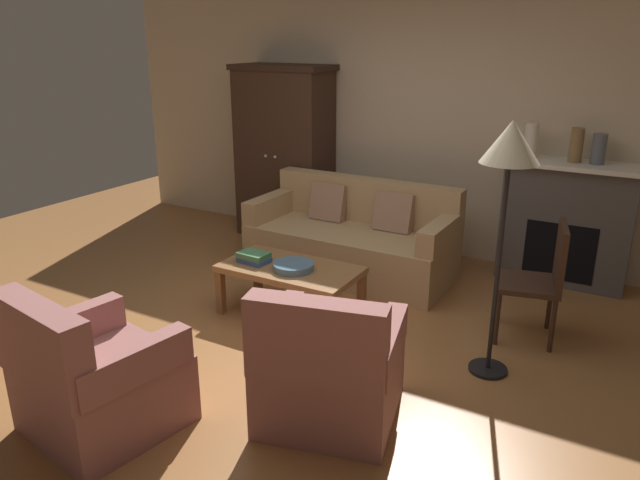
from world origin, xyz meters
TOP-DOWN VIEW (x-y plane):
  - ground_plane at (0.00, 0.00)m, footprint 9.60×9.60m
  - back_wall at (0.00, 2.55)m, footprint 7.20×0.10m
  - fireplace at (1.55, 2.30)m, footprint 1.26×0.48m
  - armoire at (-1.40, 2.22)m, footprint 1.06×0.57m
  - couch at (-0.22, 1.56)m, footprint 1.93×0.88m
  - coffee_table at (-0.23, 0.48)m, footprint 1.10×0.60m
  - fruit_bowl at (-0.17, 0.43)m, footprint 0.32×0.32m
  - book_stack at (-0.54, 0.41)m, footprint 0.26×0.19m
  - mantel_vase_cream at (1.17, 2.28)m, footprint 0.12×0.12m
  - mantel_vase_bronze at (1.55, 2.28)m, footprint 0.11×0.11m
  - mantel_vase_slate at (1.73, 2.28)m, footprint 0.12×0.12m
  - armchair_near_left at (-0.39, -1.34)m, footprint 0.89×0.89m
  - armchair_near_right at (0.71, -0.61)m, footprint 0.92×0.93m
  - side_chair_wooden at (1.58, 1.04)m, footprint 0.53×0.53m
  - floor_lamp at (1.40, 0.40)m, footprint 0.36×0.36m

SIDE VIEW (x-z plane):
  - ground_plane at x=0.00m, z-range 0.00..0.00m
  - armchair_near_left at x=-0.39m, z-range -0.12..0.76m
  - armchair_near_right at x=0.71m, z-range -0.12..0.76m
  - couch at x=-0.22m, z-range -0.11..0.75m
  - coffee_table at x=-0.23m, z-range 0.16..0.58m
  - fruit_bowl at x=-0.17m, z-range 0.42..0.47m
  - book_stack at x=-0.54m, z-range 0.42..0.50m
  - side_chair_wooden at x=1.58m, z-range 0.06..0.96m
  - fireplace at x=1.55m, z-range 0.01..1.13m
  - armoire at x=-1.40m, z-range 0.00..1.87m
  - mantel_vase_slate at x=1.73m, z-range 1.12..1.38m
  - mantel_vase_bronze at x=1.55m, z-range 1.12..1.41m
  - mantel_vase_cream at x=1.17m, z-range 1.12..1.43m
  - back_wall at x=0.00m, z-range 0.00..2.80m
  - floor_lamp at x=1.40m, z-range 0.62..2.31m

